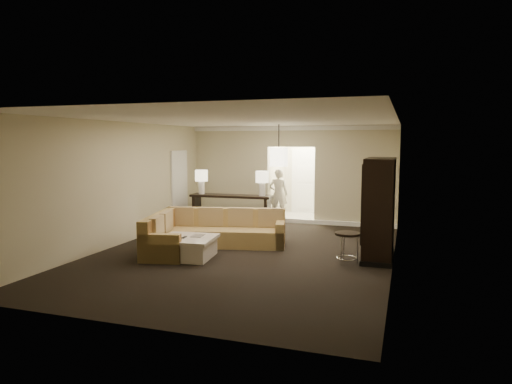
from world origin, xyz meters
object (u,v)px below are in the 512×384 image
(sectional_sofa, at_px, (206,233))
(armoire, at_px, (379,211))
(console_table, at_px, (231,208))
(drink_table, at_px, (347,241))
(coffee_table, at_px, (188,247))
(person, at_px, (278,192))

(sectional_sofa, xyz_separation_m, armoire, (3.66, 0.26, 0.64))
(console_table, height_order, drink_table, console_table)
(sectional_sofa, distance_m, coffee_table, 0.90)
(sectional_sofa, bearing_deg, console_table, 86.62)
(sectional_sofa, relative_size, armoire, 1.44)
(drink_table, bearing_deg, armoire, 47.51)
(coffee_table, bearing_deg, console_table, 97.06)
(console_table, xyz_separation_m, drink_table, (3.56, -2.94, -0.09))
(person, bearing_deg, drink_table, 110.69)
(console_table, relative_size, armoire, 1.14)
(sectional_sofa, relative_size, coffee_table, 2.49)
(coffee_table, relative_size, console_table, 0.51)
(armoire, distance_m, person, 4.94)
(console_table, xyz_separation_m, person, (0.95, 1.45, 0.33))
(coffee_table, height_order, armoire, armoire)
(sectional_sofa, bearing_deg, coffee_table, -102.39)
(drink_table, height_order, person, person)
(console_table, bearing_deg, person, 54.22)
(coffee_table, relative_size, person, 0.68)
(drink_table, bearing_deg, sectional_sofa, 174.08)
(sectional_sofa, xyz_separation_m, coffee_table, (0.00, -0.89, -0.11))
(drink_table, bearing_deg, person, 120.69)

